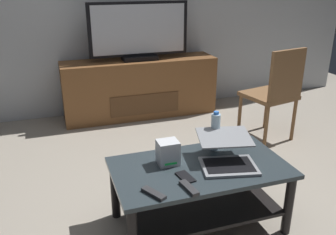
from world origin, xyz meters
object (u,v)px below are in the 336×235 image
object	(u,v)px
router_box	(168,152)
cell_phone	(185,177)
dining_chair	(276,91)
laptop	(227,154)
media_cabinet	(140,88)
television	(139,33)
coffee_table	(199,185)
water_bottle_near	(215,131)
tv_remote	(189,188)
soundbar_remote	(154,193)

from	to	relation	value
router_box	cell_phone	bearing A→B (deg)	-77.93
dining_chair	laptop	world-z (taller)	dining_chair
media_cabinet	router_box	size ratio (longest dim) A/B	11.31
television	media_cabinet	bearing A→B (deg)	90.00
dining_chair	router_box	bearing A→B (deg)	-147.10
television	router_box	bearing A→B (deg)	-99.39
coffee_table	water_bottle_near	size ratio (longest dim) A/B	4.01
water_bottle_near	tv_remote	world-z (taller)	water_bottle_near
television	laptop	xyz separation A→B (m)	(0.03, -2.14, -0.47)
coffee_table	router_box	bearing A→B (deg)	152.59
router_box	water_bottle_near	world-z (taller)	water_bottle_near
dining_chair	coffee_table	bearing A→B (deg)	-140.59
television	laptop	bearing A→B (deg)	-89.31
television	dining_chair	distance (m)	1.61
television	cell_phone	distance (m)	2.30
coffee_table	cell_phone	bearing A→B (deg)	-142.88
coffee_table	media_cabinet	world-z (taller)	media_cabinet
media_cabinet	tv_remote	size ratio (longest dim) A/B	11.13
television	router_box	distance (m)	2.10
water_bottle_near	cell_phone	size ratio (longest dim) A/B	1.99
coffee_table	media_cabinet	bearing A→B (deg)	86.00
media_cabinet	router_box	world-z (taller)	media_cabinet
tv_remote	television	bearing A→B (deg)	72.83
television	water_bottle_near	xyz separation A→B (m)	(0.04, -1.92, -0.40)
dining_chair	tv_remote	world-z (taller)	dining_chair
dining_chair	router_box	world-z (taller)	dining_chair
media_cabinet	dining_chair	distance (m)	1.57
coffee_table	television	bearing A→B (deg)	85.96
router_box	soundbar_remote	distance (m)	0.37
media_cabinet	soundbar_remote	distance (m)	2.42
laptop	coffee_table	bearing A→B (deg)	173.34
coffee_table	dining_chair	size ratio (longest dim) A/B	1.17
laptop	soundbar_remote	xyz separation A→B (m)	(-0.55, -0.20, -0.05)
laptop	cell_phone	world-z (taller)	laptop
laptop	water_bottle_near	world-z (taller)	water_bottle_near
water_bottle_near	tv_remote	size ratio (longest dim) A/B	1.74
media_cabinet	soundbar_remote	world-z (taller)	media_cabinet
coffee_table	dining_chair	bearing A→B (deg)	39.41
media_cabinet	water_bottle_near	world-z (taller)	water_bottle_near
media_cabinet	water_bottle_near	distance (m)	1.96
soundbar_remote	laptop	bearing A→B (deg)	-8.28
media_cabinet	tv_remote	xyz separation A→B (m)	(-0.32, -2.37, 0.12)
dining_chair	cell_phone	size ratio (longest dim) A/B	6.79
laptop	tv_remote	size ratio (longest dim) A/B	2.92
cell_phone	laptop	bearing A→B (deg)	6.10
television	router_box	xyz separation A→B (m)	(-0.33, -2.02, -0.46)
television	soundbar_remote	world-z (taller)	television
coffee_table	router_box	xyz separation A→B (m)	(-0.18, 0.10, 0.22)
coffee_table	laptop	world-z (taller)	laptop
television	water_bottle_near	size ratio (longest dim) A/B	4.04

